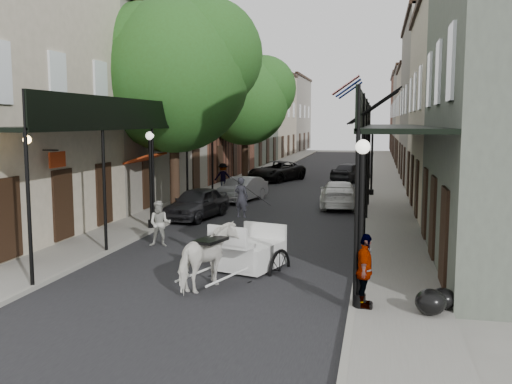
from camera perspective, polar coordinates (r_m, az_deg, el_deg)
The scene contains 24 objects.
ground at distance 15.68m, azimuth -4.80°, elevation -8.53°, with size 140.00×140.00×0.00m, color gray.
road at distance 34.98m, azimuth 4.74°, elevation 0.14°, with size 8.00×90.00×0.01m, color black.
sidewalk_left at distance 35.95m, azimuth -3.18°, elevation 0.43°, with size 2.20×90.00×0.12m, color gray.
sidewalk_right at distance 34.70m, azimuth 12.96°, elevation 0.02°, with size 2.20×90.00×0.12m, color gray.
building_row_left at distance 46.33m, azimuth -4.28°, elevation 8.33°, with size 5.00×80.00×10.50m, color #C1B29A.
building_row_right at distance 44.65m, azimuth 17.64°, elevation 8.07°, with size 5.00×80.00×10.50m, color gray.
gallery_left at distance 23.32m, azimuth -11.25°, elevation 6.54°, with size 2.20×18.05×4.88m.
gallery_right at distance 21.43m, azimuth 13.16°, elevation 6.46°, with size 2.20×18.05×4.88m.
tree_near at distance 26.19m, azimuth -7.33°, elevation 12.00°, with size 7.31×6.80×9.63m.
tree_far at distance 39.62m, azimuth -0.56°, elevation 9.42°, with size 6.45×6.00×8.61m.
lamppost_right_near at distance 12.64m, azimuth 10.46°, elevation -2.90°, with size 0.32×0.32×3.71m.
lamppost_left at distance 22.26m, azimuth -10.49°, elevation 1.38°, with size 0.32×0.32×3.71m.
lamppost_right_far at distance 32.52m, azimuth 11.52°, elevation 3.11°, with size 0.32×0.32×3.71m.
horse at distance 14.46m, azimuth -4.76°, elevation -6.53°, with size 0.88×1.93×1.63m, color white.
carriage at distance 16.54m, azimuth 0.13°, elevation -3.91°, with size 2.12×2.69×2.73m.
pedestrian_walking at distance 19.56m, azimuth -9.59°, elevation -3.14°, with size 0.76×0.59×1.56m, color #A8A89F.
pedestrian_sidewalk_left at distance 34.01m, azimuth -3.31°, elevation 1.52°, with size 1.05×0.60×1.62m, color gray.
pedestrian_sidewalk_right at distance 12.87m, azimuth 10.80°, elevation -7.74°, with size 0.97×0.40×1.66m, color gray.
car_left_near at distance 24.92m, azimuth -5.93°, elevation -1.12°, with size 1.61×4.00×1.36m, color black.
car_left_mid at distance 30.25m, azimuth -1.42°, elevation 0.28°, with size 1.35×3.87×1.27m, color #A1A1A6.
car_left_far at distance 40.51m, azimuth 2.07°, elevation 2.10°, with size 2.34×5.07×1.41m, color black.
car_right_near at distance 28.29m, azimuth 8.30°, elevation -0.22°, with size 1.84×4.54×1.32m, color white.
car_right_far at distance 40.55m, azimuth 9.48°, elevation 1.99°, with size 1.64×4.07×1.39m, color black.
trash_bags at distance 13.06m, azimuth 17.51°, elevation -10.32°, with size 0.92×1.07×0.56m.
Camera 1 is at (4.42, -14.45, 4.21)m, focal length 40.00 mm.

